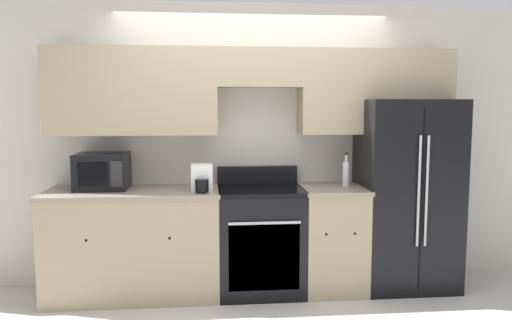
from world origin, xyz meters
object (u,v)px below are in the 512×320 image
at_px(microwave, 102,171).
at_px(bottle, 346,173).
at_px(refrigerator, 404,193).
at_px(oven_range, 260,239).

distance_m(microwave, bottle, 2.16).
relative_size(refrigerator, bottle, 5.56).
distance_m(refrigerator, microwave, 2.73).
distance_m(oven_range, microwave, 1.51).
distance_m(oven_range, bottle, 0.98).
height_order(refrigerator, microwave, refrigerator).
height_order(refrigerator, bottle, refrigerator).
relative_size(refrigerator, microwave, 3.88).
xyz_separation_m(microwave, bottle, (2.16, -0.05, -0.03)).
height_order(oven_range, bottle, bottle).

